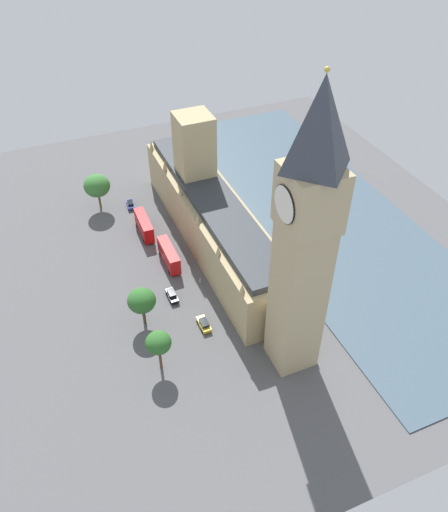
% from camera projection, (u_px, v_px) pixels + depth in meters
% --- Properties ---
extents(ground_plane, '(137.61, 137.61, 0.00)m').
position_uv_depth(ground_plane, '(207.00, 245.00, 128.40)').
color(ground_plane, '#565659').
extents(river_thames, '(40.22, 123.85, 0.25)m').
position_uv_depth(river_thames, '(323.00, 214.00, 138.22)').
color(river_thames, '#475B6B').
rests_on(river_thames, ground).
extents(parliament_building, '(13.29, 66.83, 29.02)m').
position_uv_depth(parliament_building, '(211.00, 213.00, 125.11)').
color(parliament_building, tan).
rests_on(parliament_building, ground).
extents(clock_tower, '(8.85, 8.85, 57.49)m').
position_uv_depth(clock_tower, '(305.00, 239.00, 82.48)').
color(clock_tower, tan).
rests_on(clock_tower, ground).
extents(car_blue_near_tower, '(2.21, 4.63, 1.74)m').
position_uv_depth(car_blue_near_tower, '(130.00, 204.00, 140.41)').
color(car_blue_near_tower, navy).
rests_on(car_blue_near_tower, ground).
extents(double_decker_bus_under_trees, '(2.82, 10.55, 4.75)m').
position_uv_depth(double_decker_bus_under_trees, '(144.00, 225.00, 130.19)').
color(double_decker_bus_under_trees, '#B20C0F').
rests_on(double_decker_bus_under_trees, ground).
extents(double_decker_bus_leading, '(2.67, 10.51, 4.75)m').
position_uv_depth(double_decker_bus_leading, '(169.00, 255.00, 121.30)').
color(double_decker_bus_leading, red).
rests_on(double_decker_bus_leading, ground).
extents(car_black_kerbside, '(1.86, 4.66, 1.74)m').
position_uv_depth(car_black_kerbside, '(172.00, 295.00, 113.58)').
color(car_black_kerbside, black).
rests_on(car_black_kerbside, ground).
extents(car_yellow_cab_midblock, '(1.94, 4.56, 1.74)m').
position_uv_depth(car_yellow_cab_midblock, '(204.00, 324.00, 107.13)').
color(car_yellow_cab_midblock, gold).
rests_on(car_yellow_cab_midblock, ground).
extents(pedestrian_opposite_hall, '(0.58, 0.64, 1.51)m').
position_uv_depth(pedestrian_opposite_hall, '(200.00, 281.00, 117.37)').
color(pedestrian_opposite_hall, gray).
rests_on(pedestrian_opposite_hall, ground).
extents(plane_tree_trailing, '(5.85, 5.85, 9.10)m').
position_uv_depth(plane_tree_trailing, '(142.00, 301.00, 104.31)').
color(plane_tree_trailing, brown).
rests_on(plane_tree_trailing, ground).
extents(plane_tree_far_end, '(6.94, 6.94, 10.13)m').
position_uv_depth(plane_tree_far_end, '(97.00, 186.00, 135.90)').
color(plane_tree_far_end, brown).
rests_on(plane_tree_far_end, ground).
extents(plane_tree_by_river_gate, '(4.91, 4.91, 9.25)m').
position_uv_depth(plane_tree_by_river_gate, '(158.00, 343.00, 95.25)').
color(plane_tree_by_river_gate, brown).
rests_on(plane_tree_by_river_gate, ground).
extents(street_lamp_corner, '(0.56, 0.56, 6.10)m').
position_uv_depth(street_lamp_corner, '(145.00, 312.00, 105.10)').
color(street_lamp_corner, black).
rests_on(street_lamp_corner, ground).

